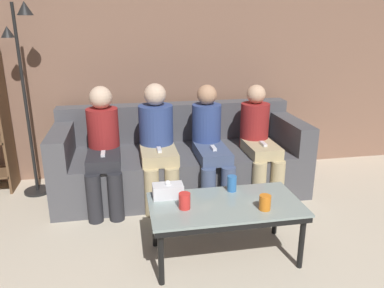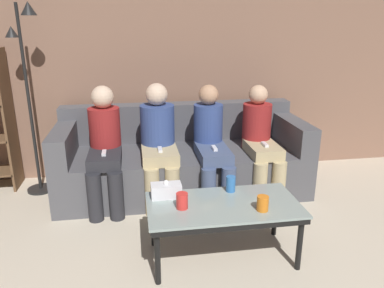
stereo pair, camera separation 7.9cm
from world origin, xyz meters
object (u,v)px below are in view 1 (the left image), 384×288
at_px(coffee_table, 225,209).
at_px(seated_person_right_end, 259,139).
at_px(cup_far_center, 232,183).
at_px(seated_person_mid_left, 157,140).
at_px(seated_person_mid_right, 210,141).
at_px(cup_near_left, 185,201).
at_px(couch, 180,160).
at_px(standing_lamp, 25,81).
at_px(tissue_box, 168,191).
at_px(seated_person_left_end, 103,145).
at_px(cup_near_right, 265,203).

height_order(coffee_table, seated_person_right_end, seated_person_right_end).
bearing_deg(cup_far_center, seated_person_mid_left, 119.32).
bearing_deg(cup_far_center, coffee_table, -117.96).
bearing_deg(seated_person_mid_right, cup_far_center, -91.19).
bearing_deg(cup_near_left, couch, 82.49).
distance_m(cup_near_left, standing_lamp, 2.01).
distance_m(tissue_box, seated_person_mid_right, 0.97).
bearing_deg(seated_person_left_end, seated_person_mid_right, -1.27).
xyz_separation_m(tissue_box, seated_person_left_end, (-0.48, 0.84, 0.10)).
distance_m(cup_far_center, seated_person_mid_right, 0.81).
xyz_separation_m(cup_near_left, seated_person_mid_right, (0.41, 1.01, 0.08)).
bearing_deg(cup_near_left, cup_far_center, 28.02).
relative_size(cup_far_center, seated_person_mid_right, 0.11).
distance_m(seated_person_mid_left, seated_person_right_end, 0.98).
bearing_deg(tissue_box, coffee_table, -23.95).
distance_m(standing_lamp, seated_person_mid_left, 1.35).
distance_m(cup_near_left, cup_near_right, 0.55).
distance_m(cup_near_right, cup_far_center, 0.35).
bearing_deg(tissue_box, cup_far_center, 2.11).
height_order(cup_far_center, seated_person_right_end, seated_person_right_end).
height_order(cup_near_right, seated_person_mid_right, seated_person_mid_right).
height_order(cup_far_center, tissue_box, tissue_box).
xyz_separation_m(tissue_box, seated_person_mid_left, (0.01, 0.86, 0.12)).
height_order(seated_person_left_end, seated_person_mid_left, seated_person_mid_left).
bearing_deg(standing_lamp, couch, -6.72).
bearing_deg(seated_person_right_end, coffee_table, -121.12).
bearing_deg(coffee_table, tissue_box, 156.05).
distance_m(tissue_box, seated_person_left_end, 0.97).
bearing_deg(cup_near_left, coffee_table, 4.18).
xyz_separation_m(cup_far_center, tissue_box, (-0.49, -0.02, -0.01)).
relative_size(cup_near_left, seated_person_right_end, 0.10).
distance_m(cup_near_right, seated_person_right_end, 1.21).
height_order(cup_far_center, standing_lamp, standing_lamp).
height_order(cup_far_center, seated_person_left_end, seated_person_left_end).
bearing_deg(coffee_table, seated_person_right_end, 58.88).
relative_size(seated_person_mid_left, seated_person_mid_right, 1.02).
xyz_separation_m(couch, tissue_box, (-0.26, -1.07, 0.17)).
xyz_separation_m(cup_far_center, standing_lamp, (-1.66, 1.23, 0.63)).
xyz_separation_m(cup_near_left, standing_lamp, (-1.26, 1.44, 0.63)).
distance_m(couch, coffee_table, 1.26).
bearing_deg(cup_near_left, seated_person_mid_left, 94.26).
bearing_deg(standing_lamp, cup_near_left, -48.74).
relative_size(coffee_table, seated_person_mid_right, 0.99).
relative_size(standing_lamp, seated_person_right_end, 1.70).
distance_m(coffee_table, seated_person_left_end, 1.35).
distance_m(cup_near_right, standing_lamp, 2.46).
distance_m(cup_near_left, seated_person_mid_left, 1.07).
relative_size(cup_near_right, cup_far_center, 0.87).
xyz_separation_m(cup_near_right, cup_far_center, (-0.14, 0.33, 0.01)).
bearing_deg(seated_person_mid_right, seated_person_mid_left, 174.92).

